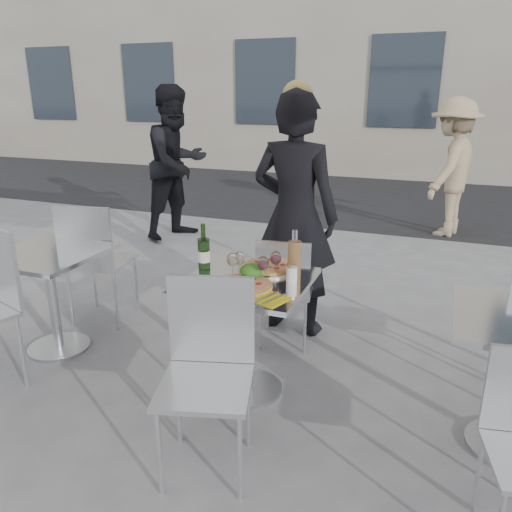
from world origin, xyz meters
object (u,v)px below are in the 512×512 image
(side_table_left, at_px, (50,280))
(wineglass_white_b, at_px, (240,259))
(chair_near, at_px, (208,359))
(pizza_near, at_px, (242,285))
(sugar_shaker, at_px, (292,273))
(salad_plate, at_px, (252,272))
(wineglass_red_b, at_px, (276,259))
(wine_bottle, at_px, (204,252))
(napkin_right, at_px, (269,299))
(side_chair_lfar, at_px, (94,254))
(wineglass_red_a, at_px, (263,264))
(napkin_left, at_px, (200,284))
(carafe, at_px, (294,258))
(chair_far, at_px, (284,284))
(main_table, at_px, (247,312))
(woman_diner, at_px, (295,216))
(pedestrian_a, at_px, (177,163))
(wineglass_white_a, at_px, (232,261))
(pizza_far, at_px, (269,267))
(pedestrian_b, at_px, (451,168))

(side_table_left, relative_size, wineglass_white_b, 4.76)
(chair_near, distance_m, pizza_near, 0.54)
(side_table_left, bearing_deg, sugar_shaker, 2.14)
(salad_plate, xyz_separation_m, wineglass_red_b, (0.12, 0.07, 0.07))
(wine_bottle, bearing_deg, napkin_right, -28.65)
(side_table_left, distance_m, side_chair_lfar, 0.47)
(wineglass_red_a, height_order, napkin_left, wineglass_red_a)
(carafe, xyz_separation_m, napkin_left, (-0.47, -0.32, -0.11))
(chair_far, height_order, napkin_left, chair_far)
(main_table, relative_size, side_table_left, 1.00)
(wineglass_white_b, bearing_deg, side_chair_lfar, 163.04)
(woman_diner, distance_m, carafe, 0.85)
(pedestrian_a, xyz_separation_m, pizza_near, (2.17, -3.11, -0.19))
(side_chair_lfar, height_order, sugar_shaker, side_chair_lfar)
(chair_far, xyz_separation_m, woman_diner, (-0.03, 0.32, 0.42))
(napkin_left, distance_m, napkin_right, 0.45)
(carafe, height_order, sugar_shaker, carafe)
(woman_diner, xyz_separation_m, wineglass_white_a, (-0.09, -0.96, -0.06))
(woman_diner, bearing_deg, main_table, 94.70)
(side_chair_lfar, distance_m, wineglass_red_b, 1.69)
(side_table_left, distance_m, salad_plate, 1.54)
(chair_far, bearing_deg, wineglass_red_a, 86.15)
(chair_far, distance_m, salad_plate, 0.66)
(napkin_left, xyz_separation_m, napkin_right, (0.45, -0.06, 0.00))
(pizza_far, relative_size, salad_plate, 1.61)
(pizza_far, relative_size, sugar_shaker, 3.31)
(main_table, bearing_deg, napkin_left, -143.26)
(main_table, relative_size, salad_plate, 3.41)
(wineglass_white_b, height_order, wineglass_red_a, same)
(chair_near, bearing_deg, pizza_near, 77.34)
(pedestrian_b, relative_size, pizza_near, 5.06)
(pizza_near, distance_m, napkin_left, 0.25)
(napkin_right, bearing_deg, pedestrian_b, 98.54)
(salad_plate, distance_m, napkin_right, 0.34)
(chair_near, distance_m, salad_plate, 0.70)
(main_table, distance_m, side_chair_lfar, 1.56)
(wineglass_white_b, xyz_separation_m, napkin_right, (0.28, -0.26, -0.11))
(side_chair_lfar, bearing_deg, carafe, 159.39)
(wineglass_red_a, height_order, napkin_right, wineglass_red_a)
(sugar_shaker, distance_m, wineglass_red_b, 0.14)
(pedestrian_b, height_order, sugar_shaker, pedestrian_b)
(napkin_left, bearing_deg, wine_bottle, 90.49)
(pedestrian_a, height_order, napkin_left, pedestrian_a)
(wineglass_white_b, distance_m, napkin_right, 0.40)
(wine_bottle, bearing_deg, sugar_shaker, 0.36)
(pizza_near, xyz_separation_m, carafe, (0.23, 0.27, 0.11))
(chair_far, relative_size, woman_diner, 0.46)
(woman_diner, xyz_separation_m, pizza_far, (0.06, -0.74, -0.15))
(pizza_near, height_order, carafe, carafe)
(pedestrian_b, bearing_deg, napkin_right, 6.61)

